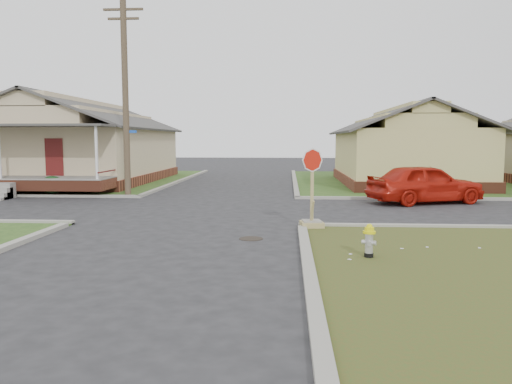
# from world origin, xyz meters

# --- Properties ---
(ground) EXTENTS (120.00, 120.00, 0.00)m
(ground) POSITION_xyz_m (0.00, 0.00, 0.00)
(ground) COLOR #242326
(ground) RESTS_ON ground
(verge_far_left) EXTENTS (19.00, 19.00, 0.05)m
(verge_far_left) POSITION_xyz_m (-13.00, 18.00, 0.03)
(verge_far_left) COLOR #294819
(verge_far_left) RESTS_ON ground
(curbs) EXTENTS (80.00, 40.00, 0.12)m
(curbs) POSITION_xyz_m (0.00, 5.00, 0.00)
(curbs) COLOR gray
(curbs) RESTS_ON ground
(manhole) EXTENTS (0.64, 0.64, 0.01)m
(manhole) POSITION_xyz_m (2.20, -0.50, 0.01)
(manhole) COLOR black
(manhole) RESTS_ON ground
(corner_house) EXTENTS (10.10, 15.50, 5.30)m
(corner_house) POSITION_xyz_m (-10.00, 16.68, 2.28)
(corner_house) COLOR brown
(corner_house) RESTS_ON ground
(side_house_yellow) EXTENTS (7.60, 11.60, 4.70)m
(side_house_yellow) POSITION_xyz_m (10.00, 16.50, 2.19)
(side_house_yellow) COLOR brown
(side_house_yellow) RESTS_ON ground
(utility_pole) EXTENTS (1.80, 0.28, 9.00)m
(utility_pole) POSITION_xyz_m (-4.20, 8.90, 4.66)
(utility_pole) COLOR #433726
(utility_pole) RESTS_ON ground
(fire_hydrant) EXTENTS (0.28, 0.28, 0.75)m
(fire_hydrant) POSITION_xyz_m (4.97, -2.61, 0.46)
(fire_hydrant) COLOR black
(fire_hydrant) RESTS_ON ground
(stop_sign) EXTENTS (0.66, 0.65, 2.34)m
(stop_sign) POSITION_xyz_m (3.89, 1.17, 0.56)
(stop_sign) COLOR tan
(stop_sign) RESTS_ON ground
(red_sedan) EXTENTS (5.18, 3.39, 1.64)m
(red_sedan) POSITION_xyz_m (8.86, 7.47, 0.82)
(red_sedan) COLOR #B71A0D
(red_sedan) RESTS_ON ground
(hedge_right) EXTENTS (1.25, 1.02, 0.95)m
(hedge_right) POSITION_xyz_m (-7.88, 9.09, 0.53)
(hedge_right) COLOR #153B17
(hedge_right) RESTS_ON verge_far_left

